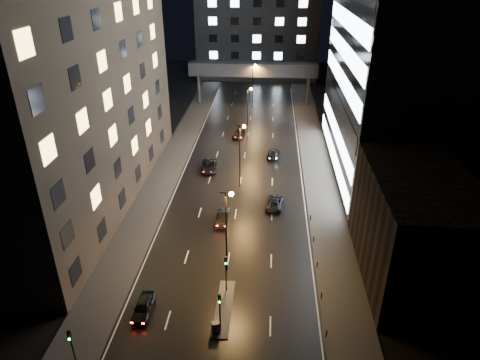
{
  "coord_description": "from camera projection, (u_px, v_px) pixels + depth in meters",
  "views": [
    {
      "loc": [
        4.29,
        -30.09,
        31.35
      ],
      "look_at": [
        0.43,
        22.55,
        4.0
      ],
      "focal_mm": 32.0,
      "sensor_mm": 36.0,
      "label": 1
    }
  ],
  "objects": [
    {
      "name": "utility_cabinet",
      "position": [
        216.0,
        327.0,
        39.91
      ],
      "size": [
        0.9,
        0.74,
        1.2
      ],
      "primitive_type": "cube",
      "rotation": [
        0.0,
        0.0,
        0.3
      ],
      "color": "#434345",
      "rests_on": "median_island"
    },
    {
      "name": "sidewalk_right",
      "position": [
        317.0,
        169.0,
        71.49
      ],
      "size": [
        5.0,
        110.0,
        0.15
      ],
      "primitive_type": "cube",
      "color": "#383533",
      "rests_on": "ground"
    },
    {
      "name": "streetlight_near",
      "position": [
        228.0,
        222.0,
        45.43
      ],
      "size": [
        1.45,
        0.5,
        10.15
      ],
      "color": "black",
      "rests_on": "ground"
    },
    {
      "name": "car_toward_a",
      "position": [
        275.0,
        202.0,
        60.55
      ],
      "size": [
        2.68,
        4.98,
        1.33
      ],
      "primitive_type": "imported",
      "rotation": [
        0.0,
        0.0,
        3.04
      ],
      "color": "black",
      "rests_on": "ground"
    },
    {
      "name": "streetlight_mid_a",
      "position": [
        241.0,
        148.0,
        63.14
      ],
      "size": [
        1.45,
        0.5,
        10.15
      ],
      "color": "black",
      "rests_on": "ground"
    },
    {
      "name": "streetlight_mid_b",
      "position": [
        248.0,
        107.0,
        80.85
      ],
      "size": [
        1.45,
        0.5,
        10.15
      ],
      "color": "black",
      "rests_on": "ground"
    },
    {
      "name": "building_right_glass",
      "position": [
        418.0,
        28.0,
        61.25
      ],
      "size": [
        20.0,
        36.0,
        45.0
      ],
      "primitive_type": "cube",
      "color": "black",
      "rests_on": "ground"
    },
    {
      "name": "skybridge",
      "position": [
        253.0,
        70.0,
        99.49
      ],
      "size": [
        30.0,
        3.0,
        10.0
      ],
      "color": "#333335",
      "rests_on": "ground"
    },
    {
      "name": "bollard_row",
      "position": [
        319.0,
        280.0,
        46.23
      ],
      "size": [
        0.12,
        25.12,
        0.9
      ],
      "color": "black",
      "rests_on": "ground"
    },
    {
      "name": "building_right_low",
      "position": [
        415.0,
        228.0,
        45.25
      ],
      "size": [
        10.0,
        18.0,
        12.0
      ],
      "primitive_type": "cube",
      "color": "black",
      "rests_on": "ground"
    },
    {
      "name": "building_far",
      "position": [
        258.0,
        33.0,
        122.37
      ],
      "size": [
        34.0,
        14.0,
        25.0
      ],
      "primitive_type": "cube",
      "color": "#333335",
      "rests_on": "ground"
    },
    {
      "name": "car_away_c",
      "position": [
        209.0,
        166.0,
        70.97
      ],
      "size": [
        2.86,
        5.37,
        1.44
      ],
      "primitive_type": "imported",
      "rotation": [
        0.0,
        0.0,
        0.09
      ],
      "color": "black",
      "rests_on": "ground"
    },
    {
      "name": "traffic_signal_corner",
      "position": [
        72.0,
        344.0,
        35.42
      ],
      "size": [
        0.28,
        0.34,
        4.4
      ],
      "color": "black",
      "rests_on": "ground"
    },
    {
      "name": "streetlight_far",
      "position": [
        253.0,
        80.0,
        98.56
      ],
      "size": [
        1.45,
        0.5,
        10.15
      ],
      "color": "black",
      "rests_on": "ground"
    },
    {
      "name": "car_away_d",
      "position": [
        239.0,
        134.0,
        84.26
      ],
      "size": [
        2.68,
        5.2,
        1.44
      ],
      "primitive_type": "imported",
      "rotation": [
        0.0,
        0.0,
        -0.14
      ],
      "color": "black",
      "rests_on": "ground"
    },
    {
      "name": "car_toward_b",
      "position": [
        273.0,
        154.0,
        75.67
      ],
      "size": [
        2.48,
        4.84,
        1.34
      ],
      "primitive_type": "imported",
      "rotation": [
        0.0,
        0.0,
        3.01
      ],
      "color": "black",
      "rests_on": "ground"
    },
    {
      "name": "traffic_signal_near",
      "position": [
        226.0,
        268.0,
        43.88
      ],
      "size": [
        0.28,
        0.34,
        4.4
      ],
      "color": "black",
      "rests_on": "median_island"
    },
    {
      "name": "ground",
      "position": [
        245.0,
        155.0,
        76.77
      ],
      "size": [
        160.0,
        160.0,
        0.0
      ],
      "primitive_type": "plane",
      "color": "black",
      "rests_on": "ground"
    },
    {
      "name": "traffic_signal_far",
      "position": [
        220.0,
        307.0,
        39.01
      ],
      "size": [
        0.28,
        0.34,
        4.4
      ],
      "color": "black",
      "rests_on": "median_island"
    },
    {
      "name": "car_away_a",
      "position": [
        143.0,
        307.0,
        42.26
      ],
      "size": [
        1.79,
        4.31,
        1.46
      ],
      "primitive_type": "imported",
      "rotation": [
        0.0,
        0.0,
        0.02
      ],
      "color": "black",
      "rests_on": "ground"
    },
    {
      "name": "car_away_b",
      "position": [
        223.0,
        217.0,
        56.97
      ],
      "size": [
        1.57,
        4.31,
        1.41
      ],
      "primitive_type": "imported",
      "rotation": [
        0.0,
        0.0,
        -0.02
      ],
      "color": "black",
      "rests_on": "ground"
    },
    {
      "name": "building_left",
      "position": [
        63.0,
        58.0,
        54.86
      ],
      "size": [
        15.0,
        48.0,
        40.0
      ],
      "primitive_type": "cube",
      "color": "#2D2319",
      "rests_on": "ground"
    },
    {
      "name": "median_island",
      "position": [
        224.0,
        308.0,
        43.06
      ],
      "size": [
        1.6,
        8.0,
        0.15
      ],
      "primitive_type": "cube",
      "color": "#383533",
      "rests_on": "ground"
    },
    {
      "name": "sidewalk_left",
      "position": [
        170.0,
        164.0,
        73.12
      ],
      "size": [
        5.0,
        110.0,
        0.15
      ],
      "primitive_type": "cube",
      "color": "#383533",
      "rests_on": "ground"
    }
  ]
}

